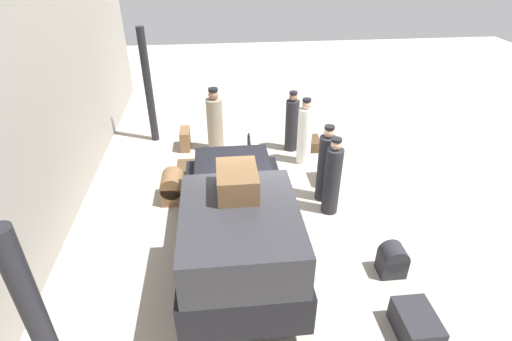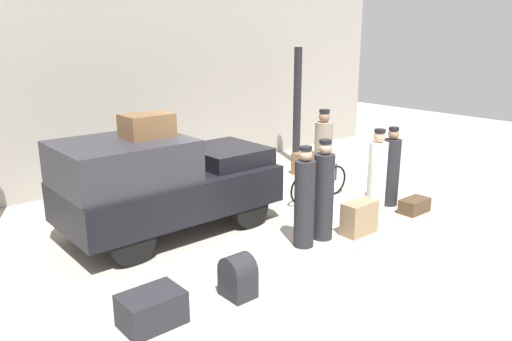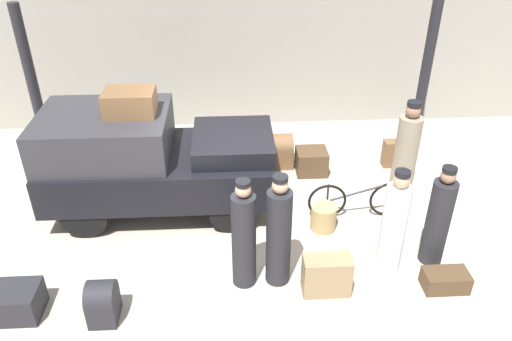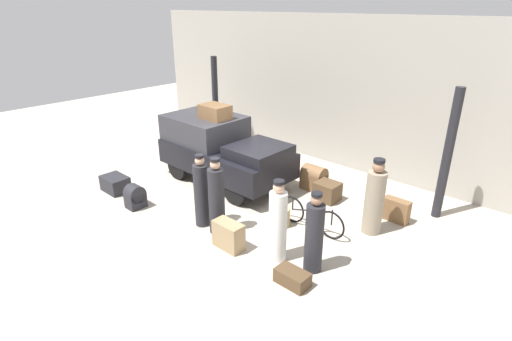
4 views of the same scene
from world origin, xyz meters
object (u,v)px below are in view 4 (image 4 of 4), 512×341
wicker_basket (281,217)px  porter_standing_middle (314,236)px  suitcase_black_upright (135,197)px  trunk_large_brown (292,278)px  conductor_in_dark_uniform (374,200)px  suitcase_small_leather (327,191)px  trunk_on_truck_roof (215,112)px  trunk_umber_medium (115,184)px  truck (221,148)px  trunk_wicker_pale (229,235)px  bicycle (311,216)px  porter_lifting_near_truck (278,224)px  suitcase_tan_flat (396,210)px  porter_with_bicycle (216,199)px  porter_carrying_trunk (201,193)px  trunk_barrel_dark (314,178)px

wicker_basket → porter_standing_middle: bearing=-30.2°
suitcase_black_upright → trunk_large_brown: bearing=3.5°
conductor_in_dark_uniform → suitcase_small_leather: (-1.61, 0.66, -0.56)m
suitcase_black_upright → trunk_on_truck_roof: 3.14m
conductor_in_dark_uniform → trunk_umber_medium: size_ratio=2.32×
suitcase_small_leather → truck: bearing=-161.8°
conductor_in_dark_uniform → trunk_on_truck_roof: (-4.78, -0.31, 1.20)m
conductor_in_dark_uniform → trunk_on_truck_roof: size_ratio=2.19×
conductor_in_dark_uniform → suitcase_black_upright: 5.77m
trunk_large_brown → trunk_wicker_pale: bearing=178.7°
bicycle → trunk_on_truck_roof: trunk_on_truck_roof is taller
trunk_large_brown → trunk_on_truck_roof: bearing=153.0°
truck → porter_lifting_near_truck: bearing=-27.5°
suitcase_tan_flat → porter_standing_middle: bearing=-97.1°
porter_with_bicycle → trunk_umber_medium: size_ratio=2.34×
porter_carrying_trunk → trunk_barrel_dark: (0.78, 3.34, -0.47)m
porter_with_bicycle → suitcase_tan_flat: (2.74, 3.17, -0.54)m
suitcase_black_upright → porter_carrying_trunk: bearing=17.6°
trunk_large_brown → trunk_umber_medium: trunk_umber_medium is taller
suitcase_small_leather → trunk_barrel_dark: size_ratio=0.88×
porter_standing_middle → trunk_barrel_dark: size_ratio=2.42×
porter_lifting_near_truck → suitcase_black_upright: porter_lifting_near_truck is taller
wicker_basket → porter_with_bicycle: porter_with_bicycle is taller
bicycle → wicker_basket: bicycle is taller
trunk_on_truck_roof → bicycle: bearing=-8.3°
bicycle → trunk_barrel_dark: (-1.22, 1.85, -0.01)m
suitcase_black_upright → trunk_umber_medium: 1.25m
conductor_in_dark_uniform → suitcase_tan_flat: 1.00m
suitcase_tan_flat → trunk_on_truck_roof: (-4.96, -1.15, 1.72)m
conductor_in_dark_uniform → porter_lifting_near_truck: (-0.90, -2.22, -0.00)m
wicker_basket → suitcase_black_upright: size_ratio=0.72×
porter_carrying_trunk → suitcase_tan_flat: porter_carrying_trunk is taller
porter_with_bicycle → trunk_on_truck_roof: 3.22m
porter_carrying_trunk → trunk_large_brown: size_ratio=2.74×
trunk_large_brown → wicker_basket: bearing=135.1°
bicycle → trunk_large_brown: bearing=-64.3°
porter_carrying_trunk → trunk_on_truck_roof: trunk_on_truck_roof is taller
bicycle → trunk_on_truck_roof: (-3.73, 0.55, 1.65)m
truck → trunk_large_brown: (4.39, -2.34, -0.84)m
porter_lifting_near_truck → suitcase_tan_flat: size_ratio=2.79×
bicycle → suitcase_tan_flat: 2.10m
porter_lifting_near_truck → porter_carrying_trunk: bearing=-176.6°
conductor_in_dark_uniform → suitcase_black_upright: size_ratio=2.89×
suitcase_tan_flat → suitcase_small_leather: bearing=-174.4°
trunk_umber_medium → trunk_large_brown: bearing=1.4°
bicycle → trunk_large_brown: bicycle is taller
wicker_basket → conductor_in_dark_uniform: bearing=34.6°
porter_lifting_near_truck → trunk_large_brown: size_ratio=2.74×
trunk_umber_medium → trunk_on_truck_roof: (1.40, 2.49, 1.78)m
suitcase_small_leather → suitcase_black_upright: size_ratio=0.98×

